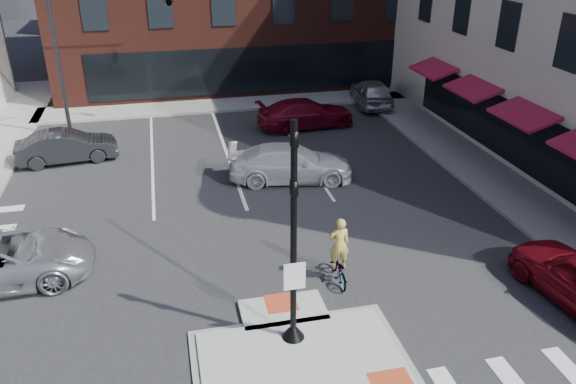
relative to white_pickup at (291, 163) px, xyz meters
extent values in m
plane|color=#28282B|center=(-2.30, -10.46, -0.76)|extent=(120.00, 120.00, 0.00)
cube|color=gray|center=(-2.30, -10.96, -0.73)|extent=(5.40, 3.60, 0.06)
cube|color=#A8A8A3|center=(-2.30, -10.96, -0.70)|extent=(5.00, 3.20, 0.12)
cube|color=#A8A8A3|center=(-2.30, -8.86, -0.70)|extent=(2.40, 1.40, 0.12)
cube|color=#C34422|center=(-0.40, -12.16, -0.64)|extent=(1.00, 0.80, 0.01)
cube|color=#C34422|center=(-2.30, -8.56, -0.64)|extent=(0.90, 0.90, 0.01)
cube|color=gray|center=(-13.30, 9.54, -0.69)|extent=(3.00, 20.00, 0.15)
cube|color=gray|center=(8.50, -0.46, -0.69)|extent=(3.00, 24.00, 0.15)
cube|color=gray|center=(0.70, 11.54, -0.69)|extent=(26.00, 3.00, 0.15)
cube|color=black|center=(0.70, 12.54, 1.04)|extent=(20.00, 0.12, 2.80)
cube|color=black|center=(9.70, -0.46, 0.94)|extent=(0.12, 16.00, 2.60)
cube|color=#C21942|center=(9.00, -0.46, 2.29)|extent=(1.46, 3.00, 0.58)
cube|color=#C21942|center=(9.00, 5.54, 2.29)|extent=(1.46, 3.00, 0.58)
cone|color=black|center=(-2.30, -10.06, -0.42)|extent=(0.60, 0.60, 0.45)
cylinder|color=black|center=(-2.30, -10.06, 2.44)|extent=(0.16, 0.16, 5.80)
cube|color=white|center=(-2.30, -10.18, 1.34)|extent=(0.55, 0.04, 0.75)
imported|color=black|center=(-2.30, -10.06, 4.54)|extent=(0.18, 0.22, 1.10)
imported|color=black|center=(-2.30, -10.06, 3.34)|extent=(0.18, 0.22, 1.10)
cylinder|color=black|center=(-9.80, 7.54, 3.24)|extent=(0.20, 0.20, 8.00)
imported|color=white|center=(0.00, 0.00, 0.00)|extent=(5.55, 3.00, 1.53)
imported|color=#28282D|center=(-9.53, 4.28, -0.04)|extent=(4.58, 2.09, 1.46)
imported|color=#B3B7BB|center=(7.20, 9.54, 0.04)|extent=(2.47, 4.92, 1.61)
imported|color=maroon|center=(2.38, 6.55, -0.01)|extent=(5.42, 2.65, 1.52)
imported|color=#3F3F44|center=(-0.31, -7.66, -0.32)|extent=(0.68, 1.72, 0.89)
imported|color=gold|center=(-0.31, -7.66, 0.53)|extent=(0.64, 0.44, 1.69)
camera|label=1|loc=(-5.04, -21.40, 9.19)|focal=35.00mm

